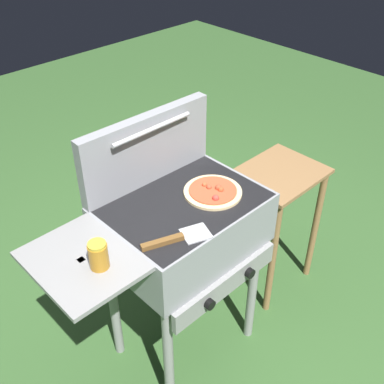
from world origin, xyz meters
TOP-DOWN VIEW (x-y plane):
  - ground_plane at (0.00, 0.00)m, footprint 8.00×8.00m
  - grill at (-0.01, -0.00)m, footprint 0.96×0.53m
  - grill_lid_open at (0.00, 0.21)m, footprint 0.63×0.09m
  - pizza_pepperoni at (0.12, -0.05)m, footprint 0.24×0.24m
  - sauce_jar at (-0.45, -0.07)m, footprint 0.07×0.07m
  - spatula at (-0.18, -0.15)m, footprint 0.26×0.14m
  - prep_table at (0.66, 0.00)m, footprint 0.44×0.36m

SIDE VIEW (x-z plane):
  - ground_plane at x=0.00m, z-range 0.00..0.00m
  - prep_table at x=0.66m, z-range 0.16..0.90m
  - grill at x=-0.01m, z-range 0.31..1.21m
  - spatula at x=-0.18m, z-range 0.90..0.92m
  - pizza_pepperoni at x=0.12m, z-range 0.89..0.93m
  - sauce_jar at x=-0.45m, z-range 0.90..1.00m
  - grill_lid_open at x=0.00m, z-range 0.90..1.20m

